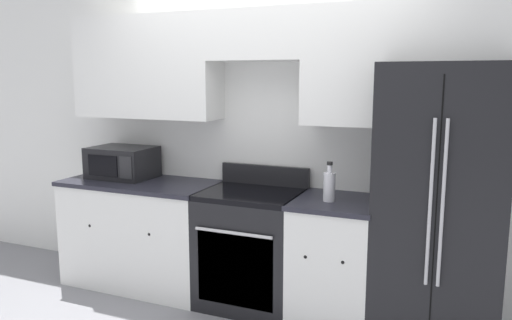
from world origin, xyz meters
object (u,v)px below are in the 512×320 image
at_px(refrigerator, 439,205).
at_px(bottle, 329,186).
at_px(oven_range, 251,248).
at_px(microwave, 123,162).

height_order(refrigerator, bottle, refrigerator).
distance_m(oven_range, microwave, 1.39).
bearing_deg(oven_range, microwave, 176.81).
relative_size(refrigerator, bottle, 6.62).
distance_m(oven_range, bottle, 0.84).
height_order(oven_range, microwave, microwave).
bearing_deg(bottle, refrigerator, 7.37).
bearing_deg(microwave, bottle, -3.70).
bearing_deg(refrigerator, microwave, 179.40).
xyz_separation_m(microwave, bottle, (1.88, -0.12, -0.02)).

